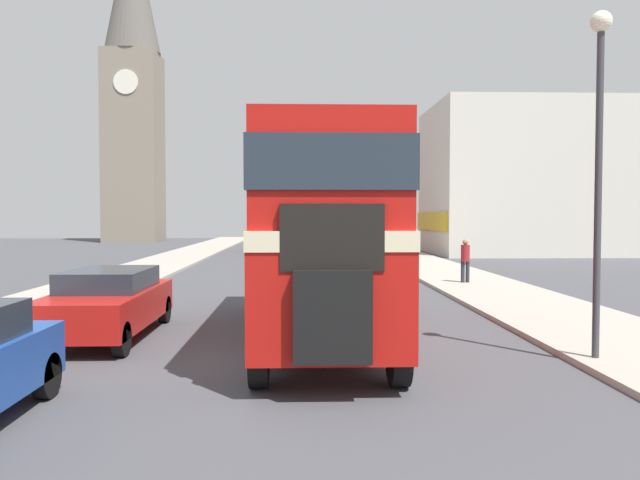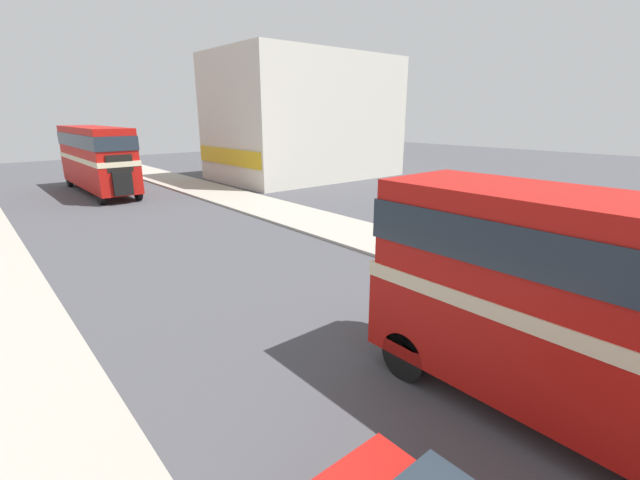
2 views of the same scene
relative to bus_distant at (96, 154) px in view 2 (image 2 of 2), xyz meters
name	(u,v)px [view 2 (image 2 of 2)]	position (x,y,z in m)	size (l,w,h in m)	color
bus_distant	(96,154)	(0.00, 0.00, 0.00)	(2.48, 10.48, 4.42)	#B2140F
pedestrian_walking	(402,226)	(5.51, -21.75, -1.61)	(0.32, 0.32, 1.57)	#282833
shop_building_block	(305,118)	(15.72, -2.88, 2.29)	(14.82, 9.42, 9.81)	beige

